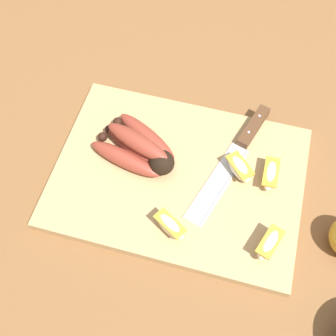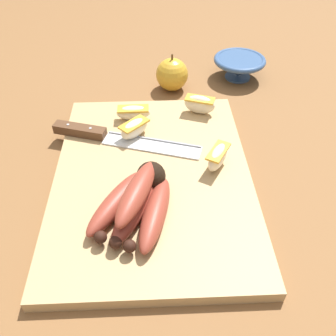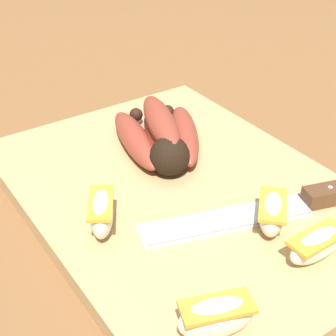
% 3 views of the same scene
% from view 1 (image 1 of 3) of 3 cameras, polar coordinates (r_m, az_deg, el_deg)
% --- Properties ---
extents(ground_plane, '(6.00, 6.00, 0.00)m').
position_cam_1_polar(ground_plane, '(0.80, 0.60, -0.48)').
color(ground_plane, brown).
extents(cutting_board, '(0.45, 0.33, 0.02)m').
position_cam_1_polar(cutting_board, '(0.79, 1.39, -1.22)').
color(cutting_board, tan).
rests_on(cutting_board, ground_plane).
extents(banana_bunch, '(0.17, 0.14, 0.06)m').
position_cam_1_polar(banana_bunch, '(0.78, -3.85, 2.65)').
color(banana_bunch, black).
rests_on(banana_bunch, cutting_board).
extents(chefs_knife, '(0.11, 0.28, 0.02)m').
position_cam_1_polar(chefs_knife, '(0.81, 9.81, 2.98)').
color(chefs_knife, silver).
rests_on(chefs_knife, cutting_board).
extents(apple_wedge_near, '(0.04, 0.07, 0.04)m').
position_cam_1_polar(apple_wedge_near, '(0.72, 13.35, -9.84)').
color(apple_wedge_near, '#F4E5C1').
rests_on(apple_wedge_near, cutting_board).
extents(apple_wedge_middle, '(0.03, 0.07, 0.03)m').
position_cam_1_polar(apple_wedge_middle, '(0.78, 13.49, -0.80)').
color(apple_wedge_middle, '#F4E5C1').
rests_on(apple_wedge_middle, cutting_board).
extents(apple_wedge_far, '(0.06, 0.05, 0.04)m').
position_cam_1_polar(apple_wedge_far, '(0.71, 0.26, -7.76)').
color(apple_wedge_far, '#F4E5C1').
rests_on(apple_wedge_far, cutting_board).
extents(apple_wedge_extra, '(0.06, 0.06, 0.03)m').
position_cam_1_polar(apple_wedge_extra, '(0.77, 9.49, -0.00)').
color(apple_wedge_extra, '#F4E5C1').
rests_on(apple_wedge_extra, cutting_board).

